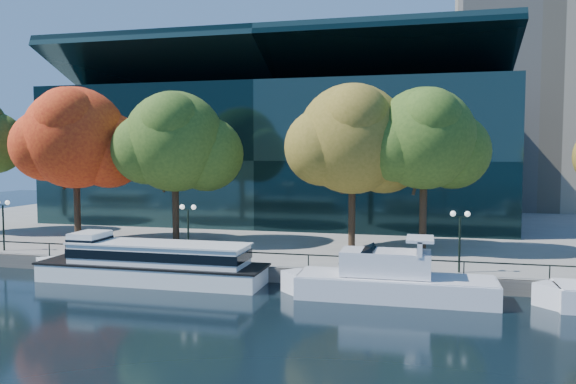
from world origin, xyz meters
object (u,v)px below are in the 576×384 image
(cruiser_near, at_px, (386,279))
(lamp_0, at_px, (3,213))
(lamp_1, at_px, (188,219))
(tree_4, at_px, (426,141))
(lamp_2, at_px, (460,227))
(tour_boat, at_px, (146,261))
(tree_3, at_px, (355,141))
(tree_2, at_px, (176,144))
(tree_1, at_px, (77,140))

(cruiser_near, xyz_separation_m, lamp_0, (-30.45, 3.94, 2.80))
(lamp_1, bearing_deg, tree_4, 22.79)
(lamp_2, bearing_deg, tour_boat, -170.91)
(cruiser_near, height_order, tree_3, tree_3)
(tree_2, bearing_deg, lamp_2, -15.67)
(tour_boat, bearing_deg, lamp_1, 63.39)
(lamp_0, bearing_deg, lamp_2, 0.00)
(tree_1, bearing_deg, tree_4, 3.10)
(tour_boat, xyz_separation_m, lamp_0, (-14.21, 3.31, 2.59))
(tour_boat, height_order, lamp_2, lamp_2)
(tree_1, height_order, lamp_0, tree_1)
(cruiser_near, distance_m, tree_4, 14.12)
(tree_1, bearing_deg, tour_boat, -38.37)
(tour_boat, distance_m, cruiser_near, 16.26)
(tree_3, bearing_deg, lamp_0, -165.05)
(cruiser_near, distance_m, lamp_1, 15.37)
(tree_2, relative_size, tree_3, 0.98)
(tour_boat, distance_m, tree_4, 22.77)
(tree_2, distance_m, lamp_1, 9.31)
(tree_1, relative_size, lamp_2, 3.36)
(tree_2, bearing_deg, lamp_1, -59.25)
(lamp_1, bearing_deg, lamp_2, 0.00)
(cruiser_near, bearing_deg, tree_2, 150.67)
(tour_boat, height_order, tree_1, tree_1)
(cruiser_near, distance_m, tree_3, 14.46)
(tree_1, bearing_deg, cruiser_near, -18.99)
(tree_3, bearing_deg, tour_boat, -140.72)
(lamp_0, height_order, lamp_2, same)
(tree_1, distance_m, lamp_0, 8.65)
(tree_3, relative_size, lamp_1, 3.31)
(lamp_0, distance_m, lamp_2, 34.87)
(tree_2, relative_size, lamp_2, 3.23)
(tree_2, xyz_separation_m, lamp_2, (22.82, -6.40, -5.58))
(tour_boat, height_order, lamp_1, lamp_1)
(tree_1, height_order, tree_3, tree_1)
(tree_2, distance_m, lamp_2, 24.35)
(cruiser_near, xyz_separation_m, tree_4, (2.23, 11.00, 8.55))
(tree_4, height_order, lamp_0, tree_4)
(lamp_2, bearing_deg, lamp_1, 180.00)
(lamp_1, bearing_deg, tree_1, 156.77)
(cruiser_near, height_order, tree_1, tree_1)
(tree_2, bearing_deg, tour_boat, -77.50)
(tour_boat, relative_size, cruiser_near, 1.32)
(tour_boat, bearing_deg, tree_4, 29.32)
(tree_2, bearing_deg, tree_4, 1.84)
(tree_3, bearing_deg, lamp_2, -42.96)
(tree_4, distance_m, lamp_2, 9.37)
(tour_boat, xyz_separation_m, lamp_1, (1.66, 3.31, 2.59))
(cruiser_near, bearing_deg, tour_boat, 177.78)
(tree_2, distance_m, tree_3, 15.07)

